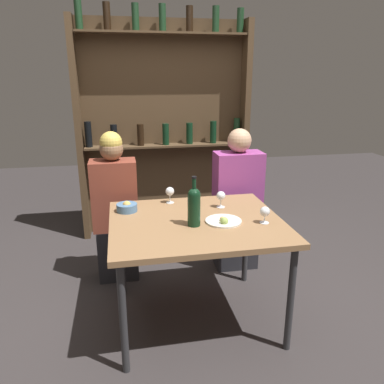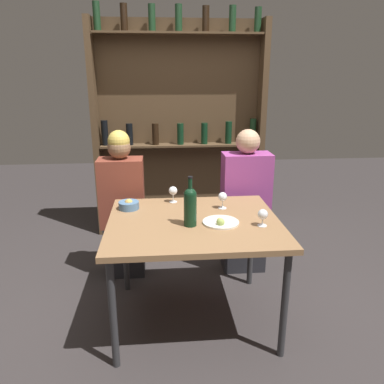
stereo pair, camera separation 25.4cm
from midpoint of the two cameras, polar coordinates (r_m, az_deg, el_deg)
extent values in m
plane|color=#332D2D|center=(2.82, 2.99, -18.60)|extent=(10.00, 10.00, 0.00)
cube|color=olive|center=(2.46, 3.25, -4.79)|extent=(1.12, 0.96, 0.04)
cylinder|color=#2D2D30|center=(2.26, -8.67, -18.06)|extent=(0.04, 0.04, 0.71)
cylinder|color=#2D2D30|center=(2.40, 17.02, -16.29)|extent=(0.04, 0.04, 0.71)
cylinder|color=#2D2D30|center=(2.98, -7.73, -8.65)|extent=(0.04, 0.04, 0.71)
cylinder|color=#2D2D30|center=(3.09, 11.34, -7.85)|extent=(0.04, 0.04, 0.71)
cube|color=#4C3823|center=(4.02, -0.13, 9.41)|extent=(1.71, 0.02, 2.19)
cube|color=#4C3823|center=(3.94, -12.66, 8.82)|extent=(0.06, 0.18, 2.19)
cube|color=#4C3823|center=(4.08, 12.21, 9.14)|extent=(0.06, 0.18, 2.19)
cube|color=#4C3823|center=(3.94, 0.00, 7.14)|extent=(1.63, 0.18, 0.02)
cylinder|color=black|center=(3.94, -11.35, 8.82)|extent=(0.07, 0.07, 0.25)
cylinder|color=black|center=(3.91, -7.66, 8.69)|extent=(0.07, 0.07, 0.22)
cylinder|color=black|center=(3.90, -3.73, 8.78)|extent=(0.07, 0.07, 0.22)
cylinder|color=black|center=(3.91, 0.09, 8.83)|extent=(0.07, 0.07, 0.22)
cylinder|color=black|center=(3.95, 3.75, 8.88)|extent=(0.07, 0.07, 0.22)
cylinder|color=black|center=(4.00, 7.42, 8.97)|extent=(0.07, 0.07, 0.23)
cylinder|color=#19381E|center=(4.06, 11.05, 9.11)|extent=(0.07, 0.07, 0.26)
cube|color=#4C3823|center=(3.89, 0.00, 23.06)|extent=(1.63, 0.18, 0.02)
cylinder|color=#19381E|center=(3.92, -12.38, 24.70)|extent=(0.07, 0.07, 0.26)
cylinder|color=black|center=(3.90, -8.33, 24.84)|extent=(0.07, 0.07, 0.24)
cylinder|color=#19381E|center=(3.90, -4.11, 24.95)|extent=(0.07, 0.07, 0.24)
cylinder|color=#19381E|center=(3.92, 0.04, 24.98)|extent=(0.07, 0.07, 0.25)
cylinder|color=black|center=(3.94, 4.15, 24.82)|extent=(0.07, 0.07, 0.23)
cylinder|color=#19381E|center=(3.98, 8.19, 24.67)|extent=(0.07, 0.07, 0.24)
cylinder|color=#19381E|center=(4.05, 11.96, 24.28)|extent=(0.07, 0.07, 0.23)
cylinder|color=black|center=(2.34, 2.84, -2.83)|extent=(0.08, 0.08, 0.21)
sphere|color=black|center=(2.31, 2.87, -0.43)|extent=(0.08, 0.08, 0.08)
cylinder|color=black|center=(2.29, 2.89, 0.80)|extent=(0.03, 0.03, 0.10)
cylinder|color=black|center=(2.27, 2.92, 2.20)|extent=(0.03, 0.03, 0.01)
cylinder|color=silver|center=(2.43, 13.61, -5.05)|extent=(0.06, 0.06, 0.00)
cylinder|color=silver|center=(2.42, 13.66, -4.38)|extent=(0.01, 0.01, 0.06)
sphere|color=silver|center=(2.40, 13.74, -3.36)|extent=(0.06, 0.06, 0.06)
cylinder|color=silver|center=(2.79, -0.30, -1.55)|extent=(0.06, 0.06, 0.00)
cylinder|color=silver|center=(2.78, -0.30, -0.85)|extent=(0.01, 0.01, 0.07)
sphere|color=silver|center=(2.77, -0.30, 0.17)|extent=(0.06, 0.06, 0.06)
cylinder|color=silver|center=(2.69, 7.35, -2.48)|extent=(0.06, 0.06, 0.00)
cylinder|color=silver|center=(2.68, 7.38, -1.78)|extent=(0.01, 0.01, 0.07)
sphere|color=silver|center=(2.66, 7.42, -0.75)|extent=(0.06, 0.06, 0.06)
cylinder|color=silver|center=(2.43, 7.41, -4.64)|extent=(0.24, 0.24, 0.01)
sphere|color=#99B256|center=(2.37, 7.46, -4.64)|extent=(0.05, 0.05, 0.05)
sphere|color=#E5BC66|center=(2.41, 7.24, -4.35)|extent=(0.03, 0.03, 0.03)
sphere|color=#B74C3D|center=(2.37, 7.47, -4.78)|extent=(0.03, 0.03, 0.03)
cylinder|color=#4C7299|center=(2.67, -6.94, -2.07)|extent=(0.14, 0.14, 0.05)
sphere|color=gold|center=(2.66, -6.96, -1.70)|extent=(0.06, 0.06, 0.06)
cube|color=#26262B|center=(3.27, -7.96, -8.65)|extent=(0.32, 0.22, 0.45)
cube|color=brown|center=(3.09, -8.36, -0.14)|extent=(0.36, 0.22, 0.57)
sphere|color=#8C6647|center=(2.99, -8.67, 6.70)|extent=(0.18, 0.18, 0.18)
sphere|color=gold|center=(2.99, -8.72, 7.65)|extent=(0.17, 0.17, 0.17)
cube|color=#26262B|center=(3.37, 9.99, -7.93)|extent=(0.36, 0.22, 0.45)
cube|color=#9E3F8C|center=(3.19, 10.48, 0.55)|extent=(0.40, 0.22, 0.59)
sphere|color=tan|center=(3.10, 10.88, 7.55)|extent=(0.20, 0.20, 0.20)
camera|label=1|loc=(0.13, -87.14, 0.90)|focal=35.00mm
camera|label=2|loc=(0.13, 92.86, -0.90)|focal=35.00mm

